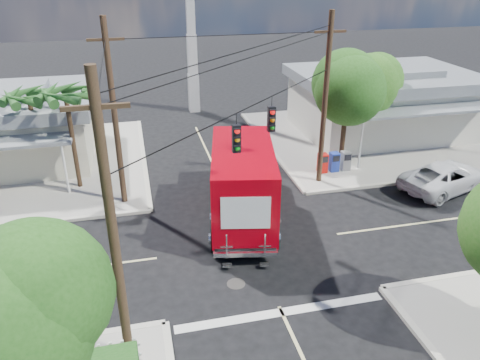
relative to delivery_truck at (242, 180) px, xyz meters
name	(u,v)px	position (x,y,z in m)	size (l,w,h in m)	color
ground	(251,246)	(-0.25, -2.60, -1.89)	(120.00, 120.00, 0.00)	black
sidewalk_ne	(365,138)	(10.63, 8.28, -1.82)	(14.12, 14.12, 0.14)	#AAA59A
sidewalk_nw	(24,168)	(-11.13, 8.28, -1.82)	(14.12, 14.12, 0.14)	#AAA59A
road_markings	(260,265)	(-0.25, -4.08, -1.89)	(32.00, 32.00, 0.01)	beige
building_ne	(383,100)	(12.25, 9.36, 0.43)	(11.80, 10.20, 4.50)	silver
building_nw	(1,126)	(-12.25, 9.86, 0.33)	(10.80, 10.20, 4.30)	beige
radio_tower	(191,39)	(0.25, 17.40, 3.75)	(0.80, 0.80, 17.00)	silver
tree_sw_front	(28,307)	(-7.24, -10.15, 2.44)	(3.88, 3.78, 6.03)	#422D1C
tree_ne_front	(348,88)	(6.96, 4.15, 2.87)	(4.21, 4.14, 6.66)	#422D1C
tree_ne_back	(371,86)	(9.56, 6.35, 2.29)	(3.77, 3.66, 5.82)	#422D1C
palm_nw_front	(66,96)	(-7.75, 4.90, 3.15)	(3.01, 3.08, 5.59)	#422D1C
palm_nw_back	(29,98)	(-9.75, 6.40, 2.78)	(3.01, 3.08, 5.19)	#422D1C
utility_poles	(205,133)	(-1.83, -1.00, 2.78)	(12.00, 10.68, 9.00)	#473321
vending_boxes	(334,162)	(6.25, 3.60, -1.20)	(1.90, 0.50, 1.10)	red
delivery_truck	(242,180)	(0.00, 0.00, 0.00)	(4.24, 8.94, 3.73)	black
parked_car	(446,177)	(11.13, 0.29, -1.16)	(2.45, 5.30, 1.47)	silver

